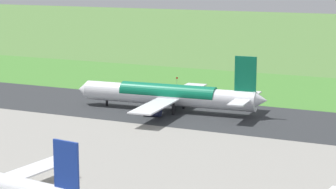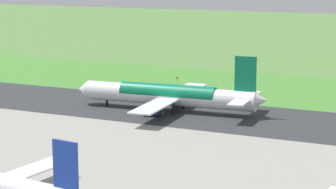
% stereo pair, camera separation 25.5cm
% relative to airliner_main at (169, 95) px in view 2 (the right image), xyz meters
% --- Properties ---
extents(ground_plane, '(800.00, 800.00, 0.00)m').
position_rel_airliner_main_xyz_m(ground_plane, '(-3.06, 0.03, -4.35)').
color(ground_plane, '#547F3D').
extents(runway_asphalt, '(600.00, 33.37, 0.06)m').
position_rel_airliner_main_xyz_m(runway_asphalt, '(-3.06, 0.03, -4.32)').
color(runway_asphalt, '#2D3033').
rests_on(runway_asphalt, ground).
extents(grass_verge_foreground, '(600.00, 80.00, 0.04)m').
position_rel_airliner_main_xyz_m(grass_verge_foreground, '(-3.06, -32.62, -4.33)').
color(grass_verge_foreground, '#478534').
rests_on(grass_verge_foreground, ground).
extents(airliner_main, '(54.15, 44.31, 15.88)m').
position_rel_airliner_main_xyz_m(airliner_main, '(0.00, 0.00, 0.00)').
color(airliner_main, white).
rests_on(airliner_main, ground).
extents(no_stopping_sign, '(0.60, 0.10, 2.73)m').
position_rel_airliner_main_xyz_m(no_stopping_sign, '(14.23, -36.54, -2.74)').
color(no_stopping_sign, slate).
rests_on(no_stopping_sign, ground).
extents(traffic_cone_orange, '(0.40, 0.40, 0.55)m').
position_rel_airliner_main_xyz_m(traffic_cone_orange, '(18.89, -30.86, -4.08)').
color(traffic_cone_orange, orange).
rests_on(traffic_cone_orange, ground).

